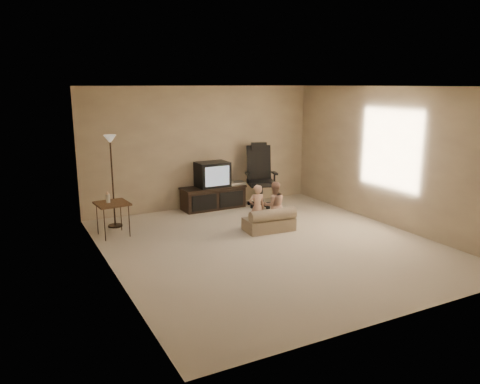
# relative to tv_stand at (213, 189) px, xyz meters

# --- Properties ---
(floor) EXTENTS (5.50, 5.50, 0.00)m
(floor) POSITION_rel_tv_stand_xyz_m (-0.13, -2.49, -0.40)
(floor) COLOR #C1B099
(floor) RESTS_ON ground
(room_shell) EXTENTS (5.50, 5.50, 5.50)m
(room_shell) POSITION_rel_tv_stand_xyz_m (-0.13, -2.49, 1.11)
(room_shell) COLOR silver
(room_shell) RESTS_ON floor
(tv_stand) EXTENTS (1.37, 0.53, 0.97)m
(tv_stand) POSITION_rel_tv_stand_xyz_m (0.00, 0.00, 0.00)
(tv_stand) COLOR black
(tv_stand) RESTS_ON floor
(office_chair) EXTENTS (0.76, 0.79, 1.33)m
(office_chair) POSITION_rel_tv_stand_xyz_m (0.98, -0.25, 0.07)
(office_chair) COLOR black
(office_chair) RESTS_ON floor
(side_table) EXTENTS (0.57, 0.57, 0.78)m
(side_table) POSITION_rel_tv_stand_xyz_m (-2.26, -0.87, 0.16)
(side_table) COLOR brown
(side_table) RESTS_ON floor
(floor_lamp) EXTENTS (0.26, 0.26, 1.67)m
(floor_lamp) POSITION_rel_tv_stand_xyz_m (-2.12, -0.36, 0.81)
(floor_lamp) COLOR black
(floor_lamp) RESTS_ON floor
(child_sofa) EXTENTS (0.89, 0.55, 0.42)m
(child_sofa) POSITION_rel_tv_stand_xyz_m (0.25, -1.88, -0.23)
(child_sofa) COLOR gray
(child_sofa) RESTS_ON floor
(toddler_left) EXTENTS (0.33, 0.26, 0.84)m
(toddler_left) POSITION_rel_tv_stand_xyz_m (0.04, -1.78, 0.01)
(toddler_left) COLOR tan
(toddler_left) RESTS_ON floor
(toddler_right) EXTENTS (0.46, 0.34, 0.85)m
(toddler_right) POSITION_rel_tv_stand_xyz_m (0.40, -1.78, 0.02)
(toddler_right) COLOR tan
(toddler_right) RESTS_ON floor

